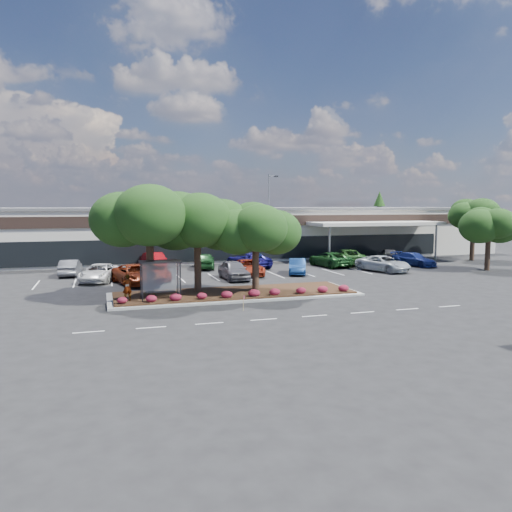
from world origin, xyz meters
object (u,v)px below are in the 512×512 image
object	(u,v)px
car_0	(99,273)
survey_stake	(244,301)
light_pole	(270,221)
car_1	(156,272)

from	to	relation	value
car_0	survey_stake	bearing A→B (deg)	-44.28
light_pole	car_0	bearing A→B (deg)	-145.48
car_1	light_pole	bearing A→B (deg)	44.98
light_pole	car_0	size ratio (longest dim) A/B	1.91
car_0	car_1	bearing A→B (deg)	4.48
car_0	car_1	xyz separation A→B (m)	(4.71, -1.00, -0.04)
survey_stake	light_pole	bearing A→B (deg)	68.25
light_pole	survey_stake	world-z (taller)	light_pole
survey_stake	car_0	distance (m)	17.64
car_0	car_1	world-z (taller)	car_0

